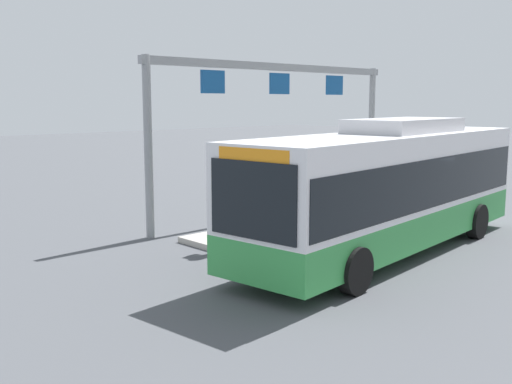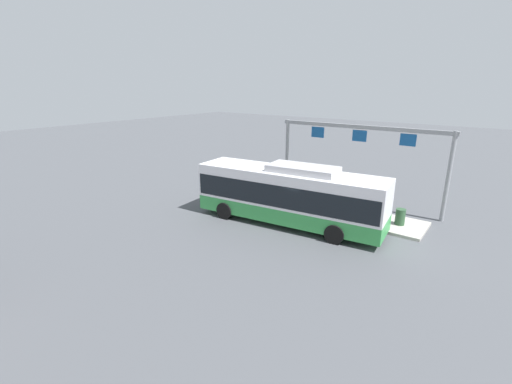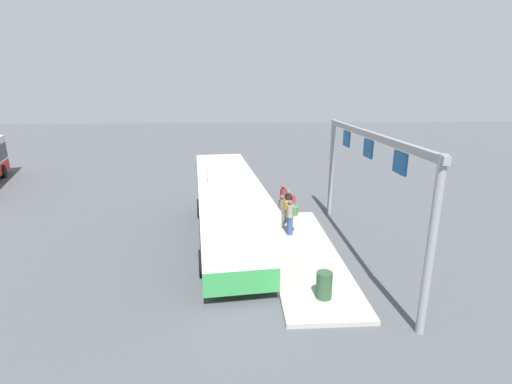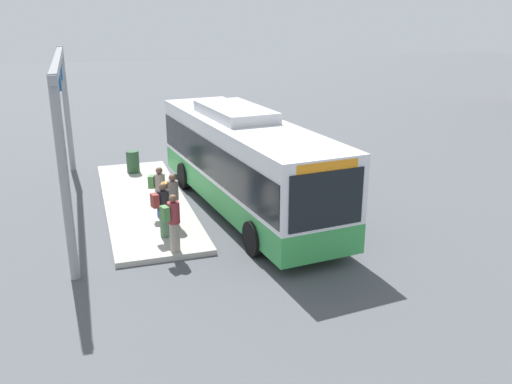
{
  "view_description": "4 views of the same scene",
  "coord_description": "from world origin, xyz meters",
  "views": [
    {
      "loc": [
        12.88,
        8.73,
        3.91
      ],
      "look_at": [
        3.11,
        -1.67,
        1.73
      ],
      "focal_mm": 41.79,
      "sensor_mm": 36.0,
      "label": 1
    },
    {
      "loc": [
        -9.53,
        15.95,
        7.61
      ],
      "look_at": [
        2.71,
        -0.63,
        1.22
      ],
      "focal_mm": 24.47,
      "sensor_mm": 36.0,
      "label": 2
    },
    {
      "loc": [
        -15.89,
        -0.41,
        6.79
      ],
      "look_at": [
        3.38,
        -1.5,
        1.36
      ],
      "focal_mm": 25.97,
      "sensor_mm": 36.0,
      "label": 3
    },
    {
      "loc": [
        17.0,
        -5.1,
        6.56
      ],
      "look_at": [
        1.88,
        -0.19,
        1.25
      ],
      "focal_mm": 38.21,
      "sensor_mm": 36.0,
      "label": 4
    }
  ],
  "objects": [
    {
      "name": "person_waiting_far",
      "position": [
        0.2,
        -2.93,
        1.05
      ],
      "size": [
        0.48,
        0.6,
        1.67
      ],
      "rotation": [
        0.0,
        0.0,
        1.19
      ],
      "color": "#334C8C",
      "rests_on": "platform_curb"
    },
    {
      "name": "person_waiting_mid",
      "position": [
        1.94,
        -3.08,
        1.05
      ],
      "size": [
        0.42,
        0.58,
        1.67
      ],
      "rotation": [
        0.0,
        0.0,
        1.81
      ],
      "color": "#476B4C",
      "rests_on": "platform_curb"
    },
    {
      "name": "person_waiting_near",
      "position": [
        1.1,
        -2.66,
        1.05
      ],
      "size": [
        0.49,
        0.6,
        1.67
      ],
      "rotation": [
        0.0,
        0.0,
        1.17
      ],
      "color": "slate",
      "rests_on": "platform_curb"
    },
    {
      "name": "ground_plane",
      "position": [
        0.0,
        0.0,
        0.0
      ],
      "size": [
        120.0,
        120.0,
        0.0
      ],
      "primitive_type": "plane",
      "color": "#4C4F54"
    },
    {
      "name": "platform_curb",
      "position": [
        -1.65,
        -3.22,
        0.08
      ],
      "size": [
        10.0,
        2.8,
        0.16
      ],
      "primitive_type": "cube",
      "color": "#B2ADA3",
      "rests_on": "ground"
    },
    {
      "name": "person_boarding",
      "position": [
        3.06,
        -2.97,
        1.05
      ],
      "size": [
        0.45,
        0.59,
        1.67
      ],
      "rotation": [
        0.0,
        0.0,
        1.87
      ],
      "color": "gray",
      "rests_on": "platform_curb"
    },
    {
      "name": "bus_main",
      "position": [
        -0.01,
        -0.0,
        1.81
      ],
      "size": [
        10.87,
        3.62,
        3.46
      ],
      "rotation": [
        0.0,
        0.0,
        0.11
      ],
      "color": "green",
      "rests_on": "ground"
    },
    {
      "name": "trash_bin",
      "position": [
        -5.27,
        -3.23,
        0.61
      ],
      "size": [
        0.52,
        0.52,
        0.9
      ],
      "primitive_type": "cylinder",
      "color": "#2D5133",
      "rests_on": "platform_curb"
    },
    {
      "name": "platform_sign_gantry",
      "position": [
        -1.71,
        -5.63,
        3.84
      ],
      "size": [
        10.97,
        0.24,
        5.2
      ],
      "color": "gray",
      "rests_on": "ground"
    }
  ]
}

